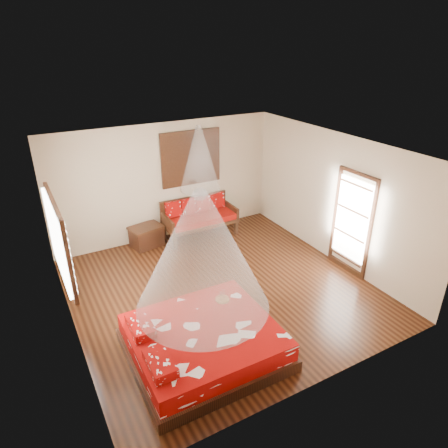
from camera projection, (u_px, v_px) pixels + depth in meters
The scene contains 10 objects.
room at pixel (221, 225), 7.31m from camera, with size 5.54×5.54×2.84m.
bed at pixel (203, 342), 6.17m from camera, with size 2.26×2.05×0.65m.
daybed at pixel (199, 216), 9.85m from camera, with size 1.79×0.79×0.95m.
storage_chest at pixel (147, 236), 9.44m from camera, with size 0.82×0.67×0.50m.
shutter_panel at pixel (191, 158), 9.53m from camera, with size 1.52×0.06×1.32m.
window_left at pixel (61, 239), 6.15m from camera, with size 0.10×1.74×1.34m.
glazed_door at pixel (352, 223), 8.16m from camera, with size 0.08×1.02×2.16m.
wine_tray at pixel (222, 298), 6.72m from camera, with size 0.24×0.24×0.20m.
mosquito_net_main at pixel (202, 252), 5.50m from camera, with size 1.95×1.95×1.80m, color white.
mosquito_net_daybed at pixel (199, 159), 9.12m from camera, with size 0.94×0.94×1.50m, color white.
Camera 1 is at (-3.14, -5.80, 4.54)m, focal length 32.00 mm.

